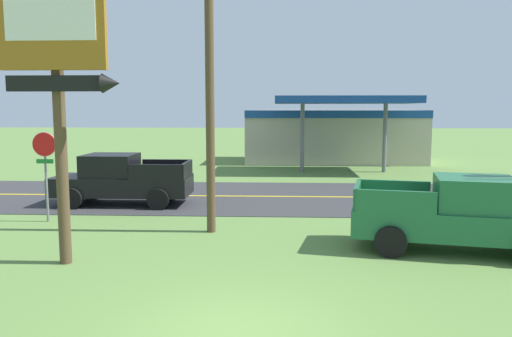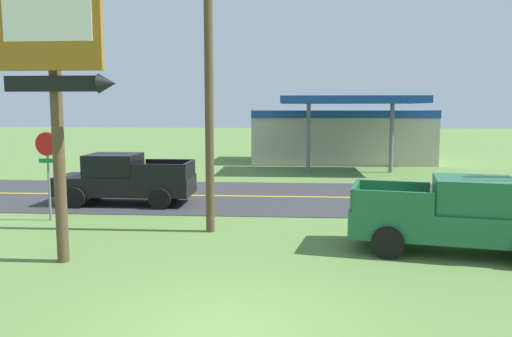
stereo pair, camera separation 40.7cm
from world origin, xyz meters
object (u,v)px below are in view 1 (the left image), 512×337
motel_sign (58,67)px  pickup_green_parked_on_lawn (458,215)px  utility_pole (210,62)px  pickup_black_on_road (121,180)px  stop_sign (45,160)px  gas_station (333,134)px

motel_sign → pickup_green_parked_on_lawn: motel_sign is taller
utility_pole → pickup_black_on_road: (-4.06, 4.12, -4.08)m
pickup_black_on_road → motel_sign: bearing=-82.1°
utility_pole → stop_sign: bearing=168.6°
gas_station → pickup_black_on_road: size_ratio=2.31×
stop_sign → pickup_black_on_road: stop_sign is taller
stop_sign → pickup_black_on_road: size_ratio=0.57×
motel_sign → gas_station: bearing=69.7°
pickup_green_parked_on_lawn → pickup_black_on_road: 12.24m
motel_sign → pickup_green_parked_on_lawn: 10.48m
utility_pole → pickup_green_parked_on_lawn: 8.02m
pickup_green_parked_on_lawn → pickup_black_on_road: bearing=151.2°
stop_sign → motel_sign: bearing=-60.4°
utility_pole → pickup_black_on_road: size_ratio=1.84×
gas_station → pickup_black_on_road: gas_station is taller
stop_sign → utility_pole: (5.57, -1.12, 3.02)m
motel_sign → stop_sign: bearing=119.6°
motel_sign → utility_pole: (3.02, 3.36, 0.41)m
utility_pole → gas_station: 21.47m
gas_station → pickup_green_parked_on_lawn: (0.88, -22.21, -0.98)m
utility_pole → gas_station: bearing=74.2°
gas_station → motel_sign: bearing=-110.3°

